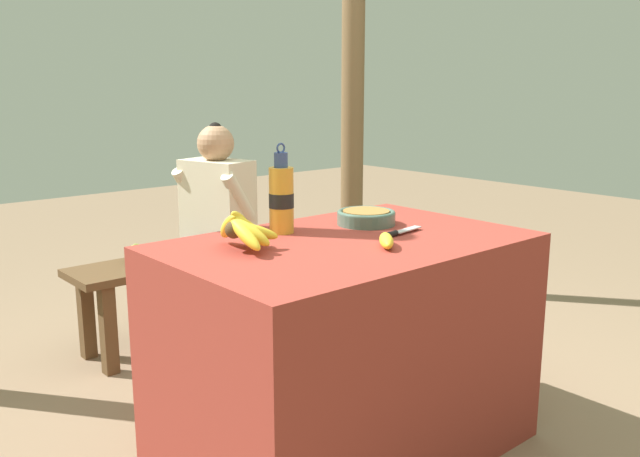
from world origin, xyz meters
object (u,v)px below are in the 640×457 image
Objects in this scene: serving_bowl at (366,216)px; banana_bunch_green at (139,252)px; water_bottle at (281,198)px; seated_vendor at (211,216)px; loose_banana_front at (386,241)px; banana_bunch_ripe at (242,229)px; wooden_bench at (204,268)px; support_post_far at (353,61)px; knife at (398,232)px.

serving_bowl is 1.22m from banana_bunch_green.
water_bottle is 1.08m from seated_vendor.
water_bottle is 0.29× the size of seated_vendor.
serving_bowl is 1.51× the size of loose_banana_front.
banana_bunch_ripe is at bearing -177.60° from serving_bowl.
wooden_bench is (0.31, 1.04, -0.52)m from water_bottle.
seated_vendor is (0.21, 1.37, -0.15)m from loose_banana_front.
banana_bunch_ripe is 2.01× the size of loose_banana_front.
serving_bowl reaches higher than loose_banana_front.
wooden_bench is 0.48× the size of support_post_far.
water_bottle is 1.96m from support_post_far.
knife reaches higher than wooden_bench.
serving_bowl is at bearing 68.72° from knife.
serving_bowl is at bearing 74.58° from seated_vendor.
support_post_far is (1.35, 1.57, 0.61)m from loose_banana_front.
loose_banana_front is at bearing 66.51° from seated_vendor.
banana_bunch_ripe is 0.55m from knife.
support_post_far is at bearing 175.36° from seated_vendor.
loose_banana_front is (-0.20, -0.29, -0.01)m from serving_bowl.
banana_bunch_ripe reaches higher than banana_bunch_green.
water_bottle is at bearing 124.67° from knife.
banana_bunch_green is (-0.36, 0.05, -0.13)m from seated_vendor.
water_bottle is 0.41m from loose_banana_front.
loose_banana_front reaches higher than wooden_bench.
support_post_far reaches higher than wooden_bench.
loose_banana_front is 0.05× the size of support_post_far.
water_bottle is (0.24, 0.11, 0.05)m from banana_bunch_ripe.
banana_bunch_ripe is 0.21× the size of wooden_bench.
water_bottle reaches higher than knife.
banana_bunch_ripe is 0.27m from water_bottle.
wooden_bench is 1.23× the size of seated_vendor.
banana_bunch_ripe is 1.33× the size of serving_bowl.
support_post_far is (1.16, 0.16, 1.03)m from wooden_bench.
knife is at bearing -128.93° from support_post_far.
knife is at bearing 30.89° from loose_banana_front.
banana_bunch_green is at bearing 179.85° from wooden_bench.
serving_bowl reaches higher than wooden_bench.
loose_banana_front reaches higher than banana_bunch_green.
knife is 0.07× the size of support_post_far.
loose_banana_front is 0.11× the size of wooden_bench.
loose_banana_front is 0.56× the size of banana_bunch_green.
serving_bowl is 0.84× the size of banana_bunch_green.
banana_bunch_ripe reaches higher than serving_bowl.
knife is (-0.04, -0.20, -0.02)m from serving_bowl.
loose_banana_front is 0.18m from knife.
support_post_far is at bearing 39.07° from water_bottle.
seated_vendor is at bearing 89.18° from serving_bowl.
banana_bunch_ripe is 1.22m from banana_bunch_green.
wooden_bench is (0.55, 1.15, -0.46)m from banana_bunch_ripe.
knife is 0.77× the size of banana_bunch_green.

